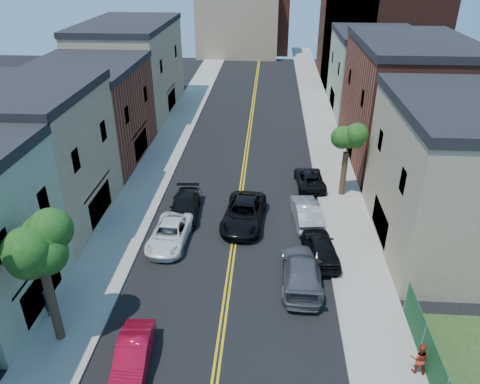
% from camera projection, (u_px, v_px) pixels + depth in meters
% --- Properties ---
extents(sidewalk_left, '(3.20, 100.00, 0.15)m').
position_uv_depth(sidewalk_left, '(169.00, 142.00, 45.36)').
color(sidewalk_left, gray).
rests_on(sidewalk_left, ground).
extents(sidewalk_right, '(3.20, 100.00, 0.15)m').
position_uv_depth(sidewalk_right, '(328.00, 146.00, 44.43)').
color(sidewalk_right, gray).
rests_on(sidewalk_right, ground).
extents(curb_left, '(0.30, 100.00, 0.15)m').
position_uv_depth(curb_left, '(186.00, 142.00, 45.26)').
color(curb_left, gray).
rests_on(curb_left, ground).
extents(curb_right, '(0.30, 100.00, 0.15)m').
position_uv_depth(curb_right, '(310.00, 145.00, 44.53)').
color(curb_right, gray).
rests_on(curb_right, ground).
extents(bldg_left_tan_near, '(9.00, 10.00, 9.00)m').
position_uv_depth(bldg_left_tan_near, '(28.00, 162.00, 30.44)').
color(bldg_left_tan_near, '#998466').
rests_on(bldg_left_tan_near, ground).
extents(bldg_left_brick, '(9.00, 12.00, 8.00)m').
position_uv_depth(bldg_left_brick, '(89.00, 116.00, 40.35)').
color(bldg_left_brick, brown).
rests_on(bldg_left_brick, ground).
extents(bldg_left_tan_far, '(9.00, 16.00, 9.50)m').
position_uv_depth(bldg_left_tan_far, '(131.00, 70.00, 52.30)').
color(bldg_left_tan_far, '#998466').
rests_on(bldg_left_tan_far, ground).
extents(bldg_right_tan, '(9.00, 12.00, 9.00)m').
position_uv_depth(bldg_right_tan, '(461.00, 181.00, 27.91)').
color(bldg_right_tan, '#998466').
rests_on(bldg_right_tan, ground).
extents(bldg_right_brick, '(9.00, 14.00, 10.00)m').
position_uv_depth(bldg_right_brick, '(405.00, 104.00, 39.98)').
color(bldg_right_brick, brown).
rests_on(bldg_right_brick, ground).
extents(bldg_right_palegrn, '(9.00, 12.00, 8.50)m').
position_uv_depth(bldg_right_palegrn, '(373.00, 74.00, 52.64)').
color(bldg_right_palegrn, gray).
rests_on(bldg_right_palegrn, ground).
extents(church, '(16.20, 14.20, 22.60)m').
position_uv_depth(church, '(373.00, 28.00, 64.34)').
color(church, '#4C2319').
rests_on(church, ground).
extents(backdrop_left, '(14.00, 8.00, 12.00)m').
position_uv_depth(backdrop_left, '(238.00, 21.00, 79.26)').
color(backdrop_left, '#998466').
rests_on(backdrop_left, ground).
extents(backdrop_center, '(10.00, 8.00, 10.00)m').
position_uv_depth(backdrop_center, '(261.00, 24.00, 83.01)').
color(backdrop_center, brown).
rests_on(backdrop_center, ground).
extents(tree_left_mid, '(5.20, 5.20, 9.29)m').
position_uv_depth(tree_left_mid, '(34.00, 227.00, 19.43)').
color(tree_left_mid, '#392D1C').
rests_on(tree_left_mid, sidewalk_left).
extents(tree_right_far, '(4.40, 4.40, 8.03)m').
position_uv_depth(tree_right_far, '(350.00, 126.00, 32.95)').
color(tree_right_far, '#392D1C').
rests_on(tree_right_far, sidewalk_right).
extents(red_sedan, '(1.74, 4.24, 1.37)m').
position_uv_depth(red_sedan, '(133.00, 355.00, 20.75)').
color(red_sedan, '#AF0B26').
rests_on(red_sedan, ground).
extents(white_pickup, '(2.59, 5.14, 1.40)m').
position_uv_depth(white_pickup, '(170.00, 234.00, 29.56)').
color(white_pickup, white).
rests_on(white_pickup, ground).
extents(grey_car_left, '(2.02, 4.23, 1.40)m').
position_uv_depth(grey_car_left, '(186.00, 203.00, 33.17)').
color(grey_car_left, '#54565C').
rests_on(grey_car_left, ground).
extents(black_car_left, '(2.29, 5.06, 1.44)m').
position_uv_depth(black_car_left, '(185.00, 207.00, 32.65)').
color(black_car_left, black).
rests_on(black_car_left, ground).
extents(grey_car_right, '(2.47, 5.72, 1.64)m').
position_uv_depth(grey_car_right, '(302.00, 271.00, 25.95)').
color(grey_car_right, '#515358').
rests_on(grey_car_right, ground).
extents(black_car_right, '(2.36, 4.77, 1.56)m').
position_uv_depth(black_car_right, '(321.00, 247.00, 28.08)').
color(black_car_right, black).
rests_on(black_car_right, ground).
extents(silver_car_right, '(2.16, 4.96, 1.59)m').
position_uv_depth(silver_car_right, '(306.00, 212.00, 31.86)').
color(silver_car_right, '#B0B2B8').
rests_on(silver_car_right, ground).
extents(dark_car_right_far, '(2.51, 4.81, 1.29)m').
position_uv_depth(dark_car_right_far, '(310.00, 179.00, 36.81)').
color(dark_car_right_far, black).
rests_on(dark_car_right_far, ground).
extents(black_suv_lane, '(3.18, 6.04, 1.62)m').
position_uv_depth(black_suv_lane, '(244.00, 213.00, 31.65)').
color(black_suv_lane, black).
rests_on(black_suv_lane, ground).
extents(pedestrian_left, '(0.49, 0.63, 1.54)m').
position_uv_depth(pedestrian_left, '(48.00, 302.00, 23.52)').
color(pedestrian_left, '#2A2932').
rests_on(pedestrian_left, sidewalk_left).
extents(pedestrian_right, '(0.89, 0.76, 1.61)m').
position_uv_depth(pedestrian_right, '(419.00, 358.00, 20.26)').
color(pedestrian_right, '#AA321A').
rests_on(pedestrian_right, sidewalk_right).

